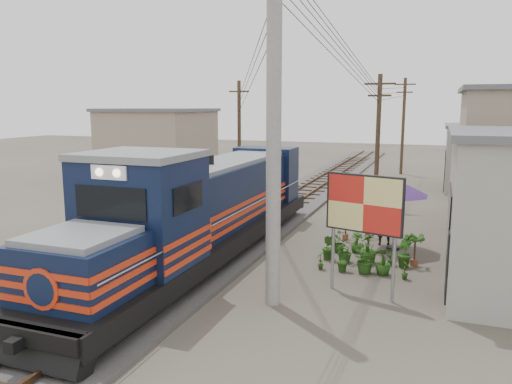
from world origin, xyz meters
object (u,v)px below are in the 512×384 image
at_px(market_umbrella, 396,188).
at_px(vendor, 384,222).
at_px(locomotive, 202,212).
at_px(billboard, 364,207).

distance_m(market_umbrella, vendor, 1.58).
height_order(market_umbrella, vendor, market_umbrella).
bearing_deg(vendor, locomotive, 18.12).
bearing_deg(billboard, market_umbrella, 100.52).
distance_m(locomotive, vendor, 7.22).
xyz_separation_m(locomotive, billboard, (5.70, -1.31, 0.84)).
bearing_deg(locomotive, billboard, -12.95).
relative_size(billboard, market_umbrella, 1.09).
relative_size(locomotive, market_umbrella, 5.04).
distance_m(billboard, market_umbrella, 5.15).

